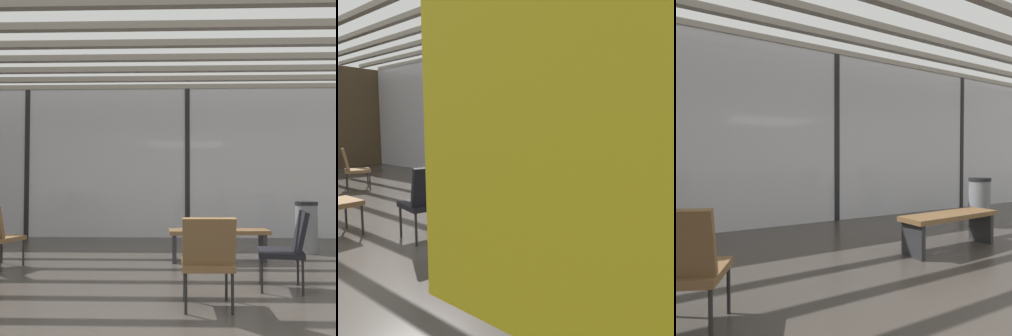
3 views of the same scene
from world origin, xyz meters
The scene contains 10 objects.
ground_plane centered at (0.00, 0.00, 0.00)m, with size 60.00×60.00×0.00m, color #38332D.
glass_curtain_wall centered at (0.00, 5.20, 1.61)m, with size 14.00×0.08×3.22m, color silver.
window_mullion_0 centered at (-3.50, 5.20, 1.61)m, with size 0.10×0.12×3.22m, color black.
window_mullion_1 centered at (0.00, 5.20, 1.61)m, with size 0.10×0.12×3.22m, color black.
ceiling_slats centered at (0.00, 1.90, 3.27)m, with size 13.72×6.72×0.10m.
parked_airplane centered at (-1.65, 9.24, 1.81)m, with size 12.94×3.63×3.63m.
lounge_chair_1 centered at (1.04, 1.19, 0.49)m, with size 0.60×0.56×0.87m.
lounge_chair_3 centered at (0.09, 0.47, 0.49)m, with size 0.49×0.53×0.87m.
waiting_bench centered at (0.42, 2.73, 0.36)m, with size 1.52×0.49×0.47m.
trash_bin centered at (1.98, 3.47, 0.43)m, with size 0.38×0.38×0.86m.
Camera 1 is at (-0.17, -3.17, 1.19)m, focal length 41.32 mm.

